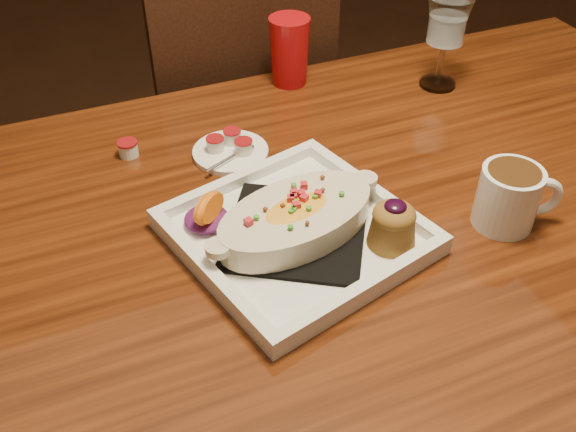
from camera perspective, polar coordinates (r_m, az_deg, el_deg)
name	(u,v)px	position (r m, az deg, el deg)	size (l,w,h in m)	color
table	(359,251)	(1.05, 6.30, -3.07)	(1.50, 0.90, 0.75)	maroon
chair_far	(236,133)	(1.60, -4.66, 7.40)	(0.42, 0.42, 0.93)	black
plate	(302,225)	(0.90, 1.29, -0.78)	(0.37, 0.37, 0.08)	white
coffee_mug	(510,195)	(0.97, 19.17, 1.75)	(0.12, 0.09, 0.09)	white
goblet	(447,26)	(1.27, 13.96, 16.11)	(0.09, 0.09, 0.18)	silver
saucer	(230,150)	(1.08, -5.16, 5.88)	(0.13, 0.13, 0.09)	white
creamer_loose	(128,148)	(1.11, -14.03, 5.85)	(0.03, 0.03, 0.03)	silver
red_tumbler	(289,51)	(1.27, 0.13, 14.45)	(0.08, 0.08, 0.13)	#B50C12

